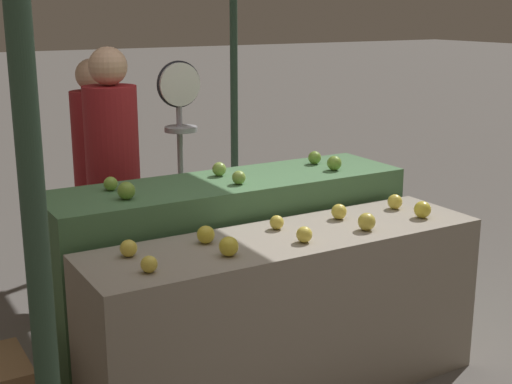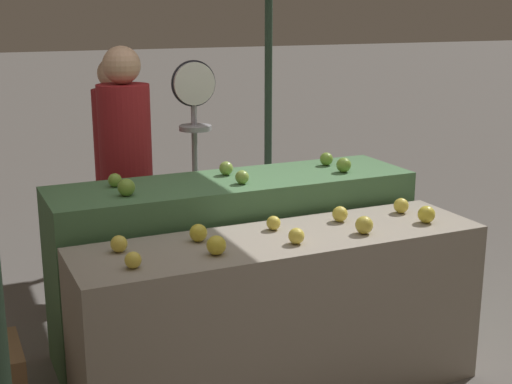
% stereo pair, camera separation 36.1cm
% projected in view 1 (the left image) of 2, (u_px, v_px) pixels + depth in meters
% --- Properties ---
extents(display_counter_front, '(2.01, 0.55, 0.83)m').
position_uv_depth(display_counter_front, '(287.00, 316.00, 3.51)').
color(display_counter_front, gray).
rests_on(display_counter_front, ground_plane).
extents(display_counter_back, '(2.01, 0.55, 0.98)m').
position_uv_depth(display_counter_back, '(230.00, 265.00, 3.99)').
color(display_counter_back, '#4C7A4C').
rests_on(display_counter_back, ground_plane).
extents(apple_front_0, '(0.07, 0.07, 0.07)m').
position_uv_depth(apple_front_0, '(149.00, 264.00, 2.93)').
color(apple_front_0, yellow).
rests_on(apple_front_0, display_counter_front).
extents(apple_front_1, '(0.09, 0.09, 0.09)m').
position_uv_depth(apple_front_1, '(229.00, 246.00, 3.12)').
color(apple_front_1, gold).
rests_on(apple_front_1, display_counter_front).
extents(apple_front_2, '(0.08, 0.08, 0.08)m').
position_uv_depth(apple_front_2, '(304.00, 235.00, 3.30)').
color(apple_front_2, yellow).
rests_on(apple_front_2, display_counter_front).
extents(apple_front_3, '(0.09, 0.09, 0.09)m').
position_uv_depth(apple_front_3, '(367.00, 222.00, 3.48)').
color(apple_front_3, gold).
rests_on(apple_front_3, display_counter_front).
extents(apple_front_4, '(0.09, 0.09, 0.09)m').
position_uv_depth(apple_front_4, '(422.00, 210.00, 3.69)').
color(apple_front_4, gold).
rests_on(apple_front_4, display_counter_front).
extents(apple_front_5, '(0.08, 0.08, 0.08)m').
position_uv_depth(apple_front_5, '(129.00, 248.00, 3.11)').
color(apple_front_5, yellow).
rests_on(apple_front_5, display_counter_front).
extents(apple_front_6, '(0.08, 0.08, 0.08)m').
position_uv_depth(apple_front_6, '(206.00, 235.00, 3.29)').
color(apple_front_6, gold).
rests_on(apple_front_6, display_counter_front).
extents(apple_front_7, '(0.07, 0.07, 0.07)m').
position_uv_depth(apple_front_7, '(277.00, 222.00, 3.50)').
color(apple_front_7, yellow).
rests_on(apple_front_7, display_counter_front).
extents(apple_front_8, '(0.08, 0.08, 0.08)m').
position_uv_depth(apple_front_8, '(339.00, 212.00, 3.67)').
color(apple_front_8, yellow).
rests_on(apple_front_8, display_counter_front).
extents(apple_front_9, '(0.08, 0.08, 0.08)m').
position_uv_depth(apple_front_9, '(395.00, 202.00, 3.85)').
color(apple_front_9, yellow).
rests_on(apple_front_9, display_counter_front).
extents(apple_back_0, '(0.09, 0.09, 0.09)m').
position_uv_depth(apple_back_0, '(126.00, 191.00, 3.47)').
color(apple_back_0, '#7AA338').
rests_on(apple_back_0, display_counter_back).
extents(apple_back_1, '(0.07, 0.07, 0.07)m').
position_uv_depth(apple_back_1, '(239.00, 177.00, 3.77)').
color(apple_back_1, '#8EB247').
rests_on(apple_back_1, display_counter_back).
extents(apple_back_2, '(0.08, 0.08, 0.08)m').
position_uv_depth(apple_back_2, '(334.00, 163.00, 4.09)').
color(apple_back_2, '#7AA338').
rests_on(apple_back_2, display_counter_back).
extents(apple_back_3, '(0.07, 0.07, 0.07)m').
position_uv_depth(apple_back_3, '(111.00, 184.00, 3.64)').
color(apple_back_3, '#84AD3D').
rests_on(apple_back_3, display_counter_back).
extents(apple_back_4, '(0.08, 0.08, 0.08)m').
position_uv_depth(apple_back_4, '(220.00, 169.00, 3.95)').
color(apple_back_4, '#8EB247').
rests_on(apple_back_4, display_counter_back).
extents(apple_back_5, '(0.08, 0.08, 0.08)m').
position_uv_depth(apple_back_5, '(315.00, 158.00, 4.25)').
color(apple_back_5, '#7AA338').
rests_on(apple_back_5, display_counter_back).
extents(produce_scale, '(0.28, 0.20, 1.58)m').
position_uv_depth(produce_scale, '(181.00, 132.00, 4.35)').
color(produce_scale, '#99999E').
rests_on(produce_scale, ground_plane).
extents(person_vendor_at_scale, '(0.42, 0.42, 1.68)m').
position_uv_depth(person_vendor_at_scale, '(113.00, 167.00, 4.15)').
color(person_vendor_at_scale, '#2D2D38').
rests_on(person_vendor_at_scale, ground_plane).
extents(person_customer_left, '(0.38, 0.38, 1.57)m').
position_uv_depth(person_customer_left, '(96.00, 159.00, 4.69)').
color(person_customer_left, '#2D2D38').
rests_on(person_customer_left, ground_plane).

